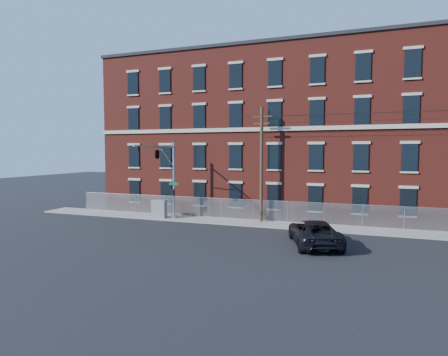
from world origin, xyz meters
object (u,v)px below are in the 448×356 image
at_px(traffic_signal_mast, 161,162).
at_px(pickup_truck, 314,233).
at_px(utility_pole_near, 261,162).
at_px(utility_cabinet, 159,209).

distance_m(traffic_signal_mast, pickup_truck, 14.46).
relative_size(utility_pole_near, pickup_truck, 1.63).
relative_size(traffic_signal_mast, utility_pole_near, 0.70).
relative_size(traffic_signal_mast, pickup_truck, 1.14).
xyz_separation_m(traffic_signal_mast, utility_cabinet, (-1.41, 2.02, -4.44)).
xyz_separation_m(utility_pole_near, pickup_truck, (5.36, -6.58, -4.49)).
bearing_deg(utility_cabinet, utility_pole_near, 4.51).
relative_size(utility_pole_near, utility_cabinet, 6.01).
height_order(traffic_signal_mast, pickup_truck, traffic_signal_mast).
bearing_deg(utility_pole_near, utility_cabinet, -171.54).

